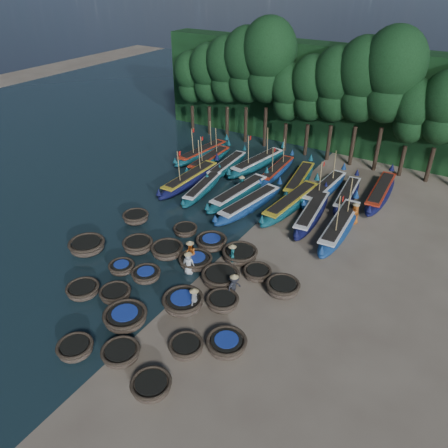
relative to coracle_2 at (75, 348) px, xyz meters
The scene contains 60 objects.
ground 10.32m from the coracle_2, 80.73° to the left, with size 120.00×120.00×0.00m, color gray.
foliage_wall 34.03m from the coracle_2, 87.18° to the left, with size 40.00×3.00×10.00m, color black.
coracle_2 is the anchor object (origin of this frame).
coracle_3 2.33m from the coracle_2, 24.92° to the left, with size 2.36×2.36×0.68m.
coracle_4 4.62m from the coracle_2, ahead, with size 2.05×2.05×0.66m.
coracle_5 4.57m from the coracle_2, 132.84° to the left, with size 2.00×2.00×0.68m.
coracle_6 4.30m from the coracle_2, 107.15° to the left, with size 1.86×1.86×0.67m.
coracle_7 3.00m from the coracle_2, 78.06° to the left, with size 2.67×2.67×0.80m.
coracle_8 5.49m from the coracle_2, 32.99° to the left, with size 1.99×1.99×0.71m.
coracle_9 7.51m from the coracle_2, 33.96° to the left, with size 2.10×2.10×0.78m.
coracle_10 9.09m from the coracle_2, 133.37° to the left, with size 2.43×2.43×0.85m.
coracle_11 6.76m from the coracle_2, 113.82° to the left, with size 1.94×1.94×0.64m.
coracle_12 6.49m from the coracle_2, 98.25° to the left, with size 1.82×1.82×0.66m.
coracle_13 6.08m from the coracle_2, 65.30° to the left, with size 2.49×2.49×0.82m.
coracle_14 8.07m from the coracle_2, 57.21° to the left, with size 1.94×1.94×0.74m.
coracle_15 9.16m from the coracle_2, 111.93° to the left, with size 2.07×2.07×0.83m.
coracle_16 9.19m from the coracle_2, 98.72° to the left, with size 2.44×2.44×0.81m.
coracle_17 9.20m from the coracle_2, 84.82° to the left, with size 2.27×2.27×0.71m.
coracle_18 9.09m from the coracle_2, 69.91° to the left, with size 2.38×2.38×0.81m.
coracle_19 11.78m from the coracle_2, 55.14° to the left, with size 2.04×2.04×0.81m.
coracle_20 12.78m from the coracle_2, 118.38° to the left, with size 2.04×2.04×0.76m.
coracle_21 12.00m from the coracle_2, 99.30° to the left, with size 1.74×1.74×0.65m.
coracle_22 11.44m from the coracle_2, 87.16° to the left, with size 2.15×2.15×0.80m.
coracle_23 11.62m from the coracle_2, 75.54° to the left, with size 2.85×2.85×0.78m.
coracle_24 11.24m from the coracle_2, 64.92° to the left, with size 2.11×2.11×0.67m.
long_boat_2 19.53m from the coracle_2, 108.75° to the left, with size 1.63×8.85×3.76m.
long_boat_3 18.34m from the coracle_2, 104.18° to the left, with size 2.35×7.30×1.30m.
long_boat_4 18.55m from the coracle_2, 94.27° to the left, with size 2.35×8.51×1.50m.
long_boat_5 17.32m from the coracle_2, 89.15° to the left, with size 2.77×8.42×1.50m.
long_boat_6 19.42m from the coracle_2, 81.31° to the left, with size 2.34×9.07×1.60m.
long_boat_7 19.21m from the coracle_2, 75.23° to the left, with size 2.35×8.28×1.47m.
long_boat_8 19.26m from the coracle_2, 67.68° to the left, with size 2.05×9.05×3.85m.
long_boat_9 25.58m from the coracle_2, 110.10° to the left, with size 2.27×8.13×3.47m.
long_boat_10 24.02m from the coracle_2, 107.56° to the left, with size 1.62×7.92×3.36m.
long_boat_11 23.30m from the coracle_2, 102.77° to the left, with size 1.81×7.72×1.36m.
long_boat_12 24.85m from the coracle_2, 96.93° to the left, with size 2.85×8.62×3.70m.
long_boat_13 24.23m from the coracle_2, 91.80° to the left, with size 1.62×7.50×3.19m.
long_boat_14 23.40m from the coracle_2, 85.62° to the left, with size 2.66×8.32×1.48m.
long_boat_15 23.32m from the coracle_2, 79.45° to the left, with size 1.91×8.43×3.58m.
long_boat_16 23.72m from the coracle_2, 74.92° to the left, with size 2.08×7.61×1.35m.
long_boat_17 26.05m from the coracle_2, 71.24° to the left, with size 1.96×8.81×1.55m.
fisherman_0 8.35m from the coracle_2, 83.55° to the left, with size 0.87×0.68×1.75m.
fisherman_1 10.77m from the coracle_2, 74.66° to the left, with size 0.64×0.69×1.78m.
fisherman_2 9.25m from the coracle_2, 87.50° to the left, with size 1.00×1.00×1.83m.
fisherman_3 9.06m from the coracle_2, 60.31° to the left, with size 0.80×1.13×1.78m.
fisherman_4 6.55m from the coracle_2, 60.30° to the left, with size 0.64×0.98×1.75m.
fisherman_5 19.62m from the coracle_2, 95.15° to the left, with size 0.95×1.47×1.71m.
fisherman_6 21.23m from the coracle_2, 68.53° to the left, with size 0.94×0.83×1.82m.
tree_0 33.87m from the coracle_2, 115.42° to the left, with size 3.68×3.68×8.68m.
tree_1 33.08m from the coracle_2, 111.75° to the left, with size 4.09×4.09×9.65m.
tree_2 32.45m from the coracle_2, 107.89° to the left, with size 4.51×4.51×10.63m.
tree_3 31.99m from the coracle_2, 103.85° to the left, with size 4.92×4.92×11.60m.
tree_4 31.70m from the coracle_2, 99.67° to the left, with size 5.34×5.34×12.58m.
tree_5 30.81m from the coracle_2, 95.38° to the left, with size 3.68×3.68×8.68m.
tree_6 30.82m from the coracle_2, 91.02° to the left, with size 4.09×4.09×9.65m.
tree_7 31.01m from the coracle_2, 86.66° to the left, with size 4.51×4.51×10.63m.
tree_8 31.38m from the coracle_2, 82.34° to the left, with size 4.92×4.92×11.60m.
tree_9 31.93m from the coracle_2, 78.10° to the left, with size 5.34×5.34×12.58m.
tree_10 31.88m from the coracle_2, 73.99° to the left, with size 3.68×3.68×8.68m.
tree_11 32.70m from the coracle_2, 70.04° to the left, with size 4.09×4.09×9.65m.
Camera 1 is at (12.66, -19.17, 16.97)m, focal length 35.00 mm.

